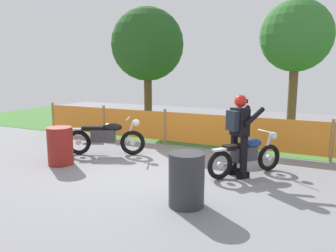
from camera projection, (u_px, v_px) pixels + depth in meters
ground at (156, 174)px, 7.07m from camera, size 24.00×24.00×0.02m
grass_verge at (230, 130)px, 12.09m from camera, size 24.00×6.11×0.01m
barrier_fence at (200, 129)px, 9.30m from camera, size 11.12×0.08×1.05m
tree_leftmost at (148, 45)px, 11.76m from camera, size 2.56×2.56×4.35m
tree_near_left at (296, 37)px, 10.44m from camera, size 2.24×2.24×4.35m
motorcycle_lead at (106, 137)px, 8.59m from camera, size 1.91×1.02×0.97m
motorcycle_trailing at (246, 155)px, 6.95m from camera, size 1.21×1.56×0.89m
rider_trailing at (239, 131)px, 6.77m from camera, size 0.73×0.78×1.69m
oil_drum at (60, 146)px, 7.71m from camera, size 0.58×0.58×0.88m
spare_drum at (186, 180)px, 5.36m from camera, size 0.58×0.58×0.88m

